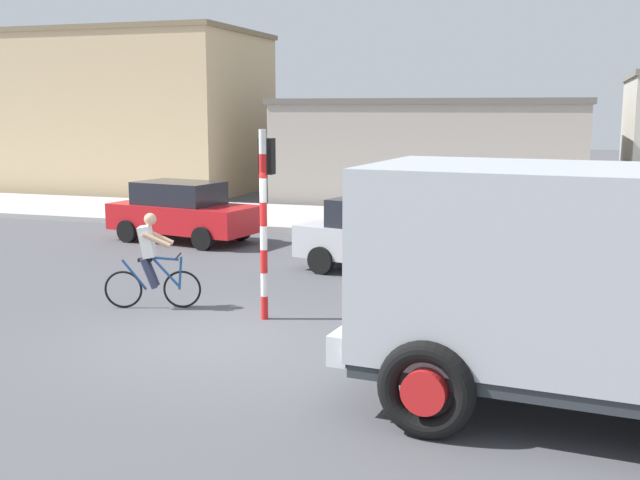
# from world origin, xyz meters

# --- Properties ---
(ground_plane) EXTENTS (120.00, 120.00, 0.00)m
(ground_plane) POSITION_xyz_m (0.00, 0.00, 0.00)
(ground_plane) COLOR #4C4C51
(sidewalk_far) EXTENTS (80.00, 5.00, 0.16)m
(sidewalk_far) POSITION_xyz_m (0.00, 12.53, 0.08)
(sidewalk_far) COLOR #ADADA8
(sidewalk_far) RESTS_ON ground
(truck_foreground) EXTENTS (5.61, 3.18, 2.90)m
(truck_foreground) POSITION_xyz_m (5.47, -1.52, 1.67)
(truck_foreground) COLOR #B2B7BC
(truck_foreground) RESTS_ON ground
(cyclist) EXTENTS (1.65, 0.69, 1.72)m
(cyclist) POSITION_xyz_m (-1.90, 1.36, 0.86)
(cyclist) COLOR black
(cyclist) RESTS_ON ground
(traffic_light_pole) EXTENTS (0.24, 0.43, 3.20)m
(traffic_light_pole) POSITION_xyz_m (0.30, 1.37, 2.07)
(traffic_light_pole) COLOR red
(traffic_light_pole) RESTS_ON ground
(car_red_near) EXTENTS (4.29, 2.63, 1.60)m
(car_red_near) POSITION_xyz_m (1.46, 5.57, 0.82)
(car_red_near) COLOR #B7B7BC
(car_red_near) RESTS_ON ground
(car_white_mid) EXTENTS (4.24, 2.40, 1.60)m
(car_white_mid) POSITION_xyz_m (-4.72, 7.87, 0.82)
(car_white_mid) COLOR red
(car_white_mid) RESTS_ON ground
(pedestrian_near_kerb) EXTENTS (0.34, 0.22, 1.62)m
(pedestrian_near_kerb) POSITION_xyz_m (0.15, 7.05, 0.85)
(pedestrian_near_kerb) COLOR #2D334C
(pedestrian_near_kerb) RESTS_ON ground
(building_corner_left) EXTENTS (10.30, 7.05, 6.68)m
(building_corner_left) POSITION_xyz_m (-12.76, 19.02, 3.35)
(building_corner_left) COLOR #D1B284
(building_corner_left) RESTS_ON ground
(building_mid_block) EXTENTS (11.14, 7.86, 3.86)m
(building_mid_block) POSITION_xyz_m (0.19, 19.19, 1.93)
(building_mid_block) COLOR #9E9389
(building_mid_block) RESTS_ON ground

